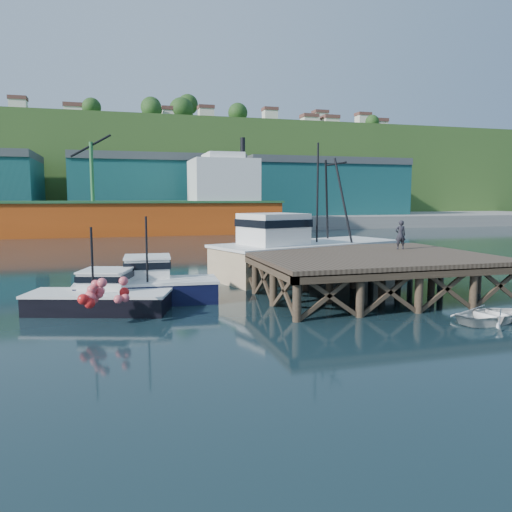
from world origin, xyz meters
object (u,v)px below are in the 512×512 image
object	(u,v)px
boat_black	(101,296)
dockworker	(400,235)
dinghy	(491,315)
boat_navy	(148,284)
trawler	(304,249)

from	to	relation	value
boat_black	dockworker	distance (m)	16.67
dinghy	dockworker	bearing A→B (deg)	-19.38
boat_navy	dockworker	world-z (taller)	boat_navy
boat_black	trawler	xyz separation A→B (m)	(12.46, 6.97, 1.06)
boat_black	trawler	bearing A→B (deg)	46.20
trawler	dinghy	world-z (taller)	trawler
trawler	dockworker	world-z (taller)	trawler
trawler	dinghy	distance (m)	13.89
boat_navy	boat_black	xyz separation A→B (m)	(-2.17, -1.60, -0.14)
boat_navy	trawler	world-z (taller)	trawler
boat_navy	boat_black	distance (m)	2.71
dockworker	trawler	bearing A→B (deg)	-38.67
dinghy	trawler	bearing A→B (deg)	-0.32
trawler	dockworker	bearing A→B (deg)	-69.67
boat_navy	boat_black	world-z (taller)	boat_navy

